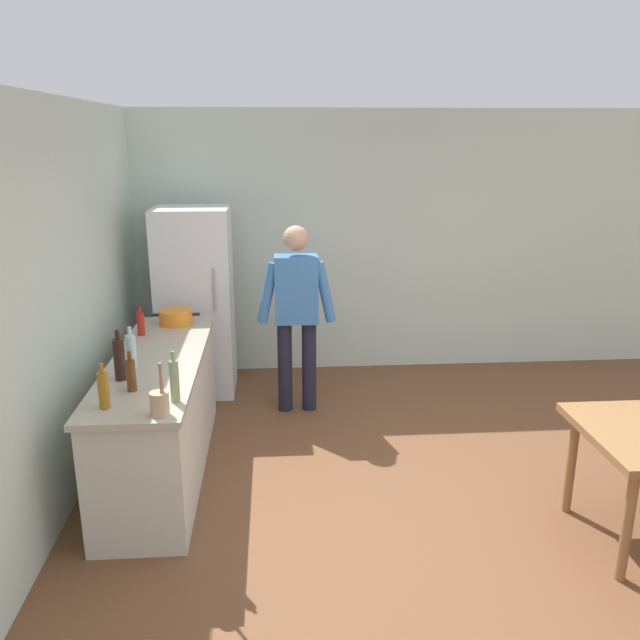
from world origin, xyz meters
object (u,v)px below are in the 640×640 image
bottle_beer_brown (131,375)px  bottle_water_clear (131,351)px  cooking_pot (176,317)px  person (296,307)px  bottle_sauce_red (141,324)px  bottle_vinegar_tall (174,380)px  refrigerator (196,302)px  bottle_wine_dark (119,359)px  utensil_jar (160,402)px  bottle_oil_amber (104,390)px

bottle_beer_brown → bottle_water_clear: bearing=101.3°
cooking_pot → bottle_beer_brown: (-0.07, -1.47, 0.05)m
person → cooking_pot: 1.04m
person → bottle_beer_brown: size_ratio=6.54×
cooking_pot → bottle_sauce_red: 0.38m
person → bottle_beer_brown: 1.98m
cooking_pot → bottle_beer_brown: bottle_beer_brown is taller
cooking_pot → bottle_vinegar_tall: bottle_vinegar_tall is taller
refrigerator → bottle_vinegar_tall: (0.15, -2.40, 0.14)m
refrigerator → bottle_wine_dark: bearing=-97.3°
utensil_jar → bottle_vinegar_tall: (0.06, 0.19, 0.06)m
bottle_oil_amber → bottle_water_clear: bottle_water_clear is taller
bottle_sauce_red → utensil_jar: bearing=-75.4°
utensil_jar → bottle_oil_amber: bearing=160.2°
bottle_beer_brown → bottle_wine_dark: (-0.11, 0.20, 0.04)m
utensil_jar → cooking_pot: bearing=95.2°
bottle_water_clear → bottle_vinegar_tall: 0.70m
refrigerator → person: refrigerator is taller
bottle_sauce_red → bottle_oil_amber: bottle_oil_amber is taller
person → bottle_wine_dark: size_ratio=5.00×
utensil_jar → bottle_sauce_red: utensil_jar is taller
person → bottle_vinegar_tall: person is taller
bottle_wine_dark → bottle_beer_brown: bearing=-60.4°
bottle_oil_amber → bottle_vinegar_tall: 0.41m
refrigerator → bottle_oil_amber: (-0.25, -2.46, 0.12)m
bottle_beer_brown → bottle_vinegar_tall: bearing=-33.1°
cooking_pot → bottle_sauce_red: bearing=-127.7°
bottle_oil_amber → bottle_wine_dark: size_ratio=0.82×
utensil_jar → refrigerator: bearing=92.0°
bottle_sauce_red → bottle_vinegar_tall: bearing=-71.2°
bottle_wine_dark → cooking_pot: bearing=82.0°
utensil_jar → bottle_vinegar_tall: size_ratio=1.00×
bottle_sauce_red → bottle_vinegar_tall: size_ratio=0.75×
bottle_sauce_red → bottle_wine_dark: 0.98m
bottle_sauce_red → bottle_wine_dark: size_ratio=0.71×
person → bottle_wine_dark: 1.89m
refrigerator → bottle_water_clear: bearing=-97.1°
bottle_water_clear → bottle_beer_brown: bottle_water_clear is taller
bottle_wine_dark → bottle_sauce_red: bearing=93.2°
bottle_vinegar_tall → bottle_beer_brown: (-0.30, 0.19, -0.03)m
utensil_jar → bottle_beer_brown: (-0.24, 0.38, 0.03)m
person → cooking_pot: size_ratio=4.25×
bottle_sauce_red → bottle_beer_brown: bottle_beer_brown is taller
person → bottle_sauce_red: 1.35m
bottle_vinegar_tall → bottle_wine_dark: bearing=136.4°
bottle_water_clear → bottle_vinegar_tall: bottle_vinegar_tall is taller
bottle_sauce_red → bottle_water_clear: size_ratio=0.80×
refrigerator → bottle_beer_brown: refrigerator is taller
bottle_oil_amber → bottle_vinegar_tall: bearing=9.4°
cooking_pot → bottle_vinegar_tall: 1.69m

